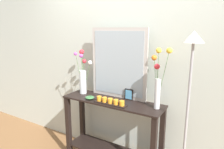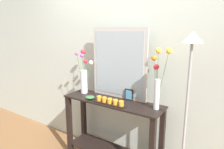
{
  "view_description": "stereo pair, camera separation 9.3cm",
  "coord_description": "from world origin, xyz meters",
  "px_view_note": "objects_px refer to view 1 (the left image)",
  "views": [
    {
      "loc": [
        1.17,
        -1.96,
        1.69
      ],
      "look_at": [
        0.0,
        0.0,
        1.17
      ],
      "focal_mm": 32.83,
      "sensor_mm": 36.0,
      "label": 1
    },
    {
      "loc": [
        1.25,
        -1.91,
        1.69
      ],
      "look_at": [
        0.0,
        0.0,
        1.17
      ],
      "focal_mm": 32.83,
      "sensor_mm": 36.0,
      "label": 2
    }
  ],
  "objects_px": {
    "mirror_leaning": "(118,63)",
    "vase_right": "(159,79)",
    "console_table": "(112,128)",
    "tall_vase_left": "(83,76)",
    "floor_lamp": "(189,92)",
    "decorative_bowl": "(90,97)",
    "picture_frame_small": "(129,94)",
    "candle_tray": "(110,102)"
  },
  "relations": [
    {
      "from": "console_table",
      "to": "candle_tray",
      "type": "xyz_separation_m",
      "value": [
        0.04,
        -0.11,
        0.38
      ]
    },
    {
      "from": "vase_right",
      "to": "picture_frame_small",
      "type": "bearing_deg",
      "value": 170.68
    },
    {
      "from": "mirror_leaning",
      "to": "candle_tray",
      "type": "relative_size",
      "value": 2.15
    },
    {
      "from": "picture_frame_small",
      "to": "decorative_bowl",
      "type": "relative_size",
      "value": 1.21
    },
    {
      "from": "tall_vase_left",
      "to": "candle_tray",
      "type": "xyz_separation_m",
      "value": [
        0.51,
        -0.17,
        -0.2
      ]
    },
    {
      "from": "console_table",
      "to": "picture_frame_small",
      "type": "xyz_separation_m",
      "value": [
        0.16,
        0.12,
        0.42
      ]
    },
    {
      "from": "mirror_leaning",
      "to": "vase_right",
      "type": "relative_size",
      "value": 1.31
    },
    {
      "from": "floor_lamp",
      "to": "vase_right",
      "type": "bearing_deg",
      "value": 156.16
    },
    {
      "from": "mirror_leaning",
      "to": "tall_vase_left",
      "type": "relative_size",
      "value": 1.49
    },
    {
      "from": "vase_right",
      "to": "floor_lamp",
      "type": "bearing_deg",
      "value": -23.84
    },
    {
      "from": "candle_tray",
      "to": "tall_vase_left",
      "type": "bearing_deg",
      "value": 162.02
    },
    {
      "from": "picture_frame_small",
      "to": "candle_tray",
      "type": "bearing_deg",
      "value": -116.34
    },
    {
      "from": "decorative_bowl",
      "to": "mirror_leaning",
      "type": "bearing_deg",
      "value": 45.71
    },
    {
      "from": "mirror_leaning",
      "to": "decorative_bowl",
      "type": "relative_size",
      "value": 7.64
    },
    {
      "from": "vase_right",
      "to": "decorative_bowl",
      "type": "relative_size",
      "value": 5.84
    },
    {
      "from": "console_table",
      "to": "decorative_bowl",
      "type": "height_order",
      "value": "decorative_bowl"
    },
    {
      "from": "tall_vase_left",
      "to": "decorative_bowl",
      "type": "xyz_separation_m",
      "value": [
        0.22,
        -0.16,
        -0.21
      ]
    },
    {
      "from": "tall_vase_left",
      "to": "vase_right",
      "type": "distance_m",
      "value": 1.0
    },
    {
      "from": "console_table",
      "to": "tall_vase_left",
      "type": "distance_m",
      "value": 0.75
    },
    {
      "from": "tall_vase_left",
      "to": "candle_tray",
      "type": "distance_m",
      "value": 0.58
    },
    {
      "from": "console_table",
      "to": "floor_lamp",
      "type": "xyz_separation_m",
      "value": [
        0.86,
        -0.09,
        0.62
      ]
    },
    {
      "from": "console_table",
      "to": "decorative_bowl",
      "type": "bearing_deg",
      "value": -157.39
    },
    {
      "from": "vase_right",
      "to": "console_table",
      "type": "bearing_deg",
      "value": -173.55
    },
    {
      "from": "console_table",
      "to": "candle_tray",
      "type": "height_order",
      "value": "candle_tray"
    },
    {
      "from": "mirror_leaning",
      "to": "vase_right",
      "type": "height_order",
      "value": "mirror_leaning"
    },
    {
      "from": "console_table",
      "to": "vase_right",
      "type": "distance_m",
      "value": 0.86
    },
    {
      "from": "mirror_leaning",
      "to": "picture_frame_small",
      "type": "xyz_separation_m",
      "value": [
        0.16,
        -0.03,
        -0.35
      ]
    },
    {
      "from": "picture_frame_small",
      "to": "console_table",
      "type": "bearing_deg",
      "value": -142.86
    },
    {
      "from": "tall_vase_left",
      "to": "picture_frame_small",
      "type": "bearing_deg",
      "value": 6.04
    },
    {
      "from": "mirror_leaning",
      "to": "decorative_bowl",
      "type": "distance_m",
      "value": 0.53
    },
    {
      "from": "candle_tray",
      "to": "picture_frame_small",
      "type": "height_order",
      "value": "picture_frame_small"
    },
    {
      "from": "mirror_leaning",
      "to": "floor_lamp",
      "type": "xyz_separation_m",
      "value": [
        0.87,
        -0.24,
        -0.15
      ]
    },
    {
      "from": "vase_right",
      "to": "candle_tray",
      "type": "height_order",
      "value": "vase_right"
    },
    {
      "from": "floor_lamp",
      "to": "picture_frame_small",
      "type": "bearing_deg",
      "value": 163.5
    },
    {
      "from": "candle_tray",
      "to": "picture_frame_small",
      "type": "relative_size",
      "value": 2.95
    },
    {
      "from": "tall_vase_left",
      "to": "candle_tray",
      "type": "bearing_deg",
      "value": -17.98
    },
    {
      "from": "tall_vase_left",
      "to": "vase_right",
      "type": "relative_size",
      "value": 0.88
    },
    {
      "from": "tall_vase_left",
      "to": "floor_lamp",
      "type": "distance_m",
      "value": 1.34
    },
    {
      "from": "console_table",
      "to": "candle_tray",
      "type": "bearing_deg",
      "value": -68.8
    },
    {
      "from": "console_table",
      "to": "mirror_leaning",
      "type": "height_order",
      "value": "mirror_leaning"
    },
    {
      "from": "decorative_bowl",
      "to": "floor_lamp",
      "type": "bearing_deg",
      "value": 0.77
    },
    {
      "from": "mirror_leaning",
      "to": "vase_right",
      "type": "distance_m",
      "value": 0.55
    }
  ]
}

